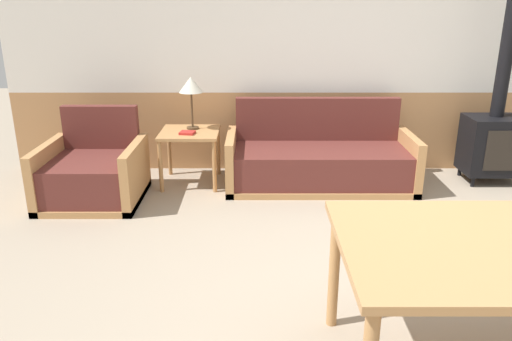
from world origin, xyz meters
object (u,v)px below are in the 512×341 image
Objects in this scene: side_table at (192,139)px; wood_stove at (499,125)px; armchair at (95,174)px; table_lamp at (193,86)px; couch at (321,161)px.

side_table is 0.24× the size of wood_stove.
side_table is at bearing -178.90° from wood_stove.
table_lamp is at bearing 18.57° from armchair.
side_table is at bearing 14.12° from armchair.
side_table is 3.11m from wood_stove.
side_table is at bearing 177.22° from couch.
armchair reaches higher than side_table.
wood_stove reaches higher than side_table.
side_table is at bearing -100.97° from table_lamp.
wood_stove is at bearing -6.65° from armchair.
table_lamp is (0.02, 0.10, 0.52)m from side_table.
armchair is at bearing -169.64° from couch.
wood_stove is at bearing -0.79° from table_lamp.
wood_stove is (1.80, 0.12, 0.35)m from couch.
couch is 1.33m from side_table.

